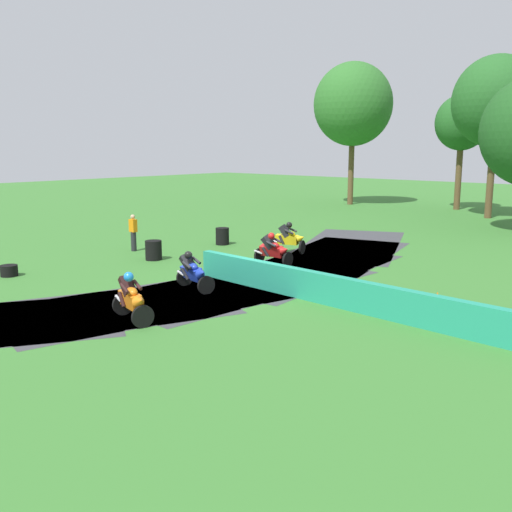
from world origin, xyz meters
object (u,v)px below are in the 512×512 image
(traffic_cone, at_px, (437,299))
(motorcycle_trailing_red, at_px, (273,249))
(motorcycle_fourth_yellow, at_px, (288,238))
(track_marshal, at_px, (133,233))
(tire_stack_mid_b, at_px, (222,236))
(tire_stack_near, at_px, (9,271))
(motorcycle_lead_orange, at_px, (131,298))
(motorcycle_chase_blue, at_px, (193,271))
(tire_stack_mid_a, at_px, (154,250))

(traffic_cone, bearing_deg, motorcycle_trailing_red, 169.58)
(motorcycle_fourth_yellow, relative_size, track_marshal, 1.05)
(motorcycle_fourth_yellow, relative_size, tire_stack_mid_b, 2.13)
(traffic_cone, bearing_deg, tire_stack_near, -154.13)
(motorcycle_fourth_yellow, xyz_separation_m, traffic_cone, (8.56, -3.82, -0.44))
(motorcycle_fourth_yellow, distance_m, tire_stack_mid_b, 3.74)
(motorcycle_lead_orange, height_order, track_marshal, track_marshal)
(motorcycle_lead_orange, relative_size, motorcycle_chase_blue, 1.00)
(motorcycle_chase_blue, relative_size, traffic_cone, 3.86)
(motorcycle_lead_orange, bearing_deg, track_marshal, 143.11)
(motorcycle_fourth_yellow, xyz_separation_m, tire_stack_near, (-4.67, -10.23, -0.46))
(motorcycle_lead_orange, distance_m, motorcycle_trailing_red, 8.42)
(motorcycle_chase_blue, height_order, tire_stack_near, motorcycle_chase_blue)
(motorcycle_lead_orange, height_order, motorcycle_chase_blue, motorcycle_lead_orange)
(motorcycle_chase_blue, bearing_deg, motorcycle_trailing_red, 97.81)
(track_marshal, bearing_deg, motorcycle_fourth_yellow, 37.22)
(motorcycle_trailing_red, bearing_deg, track_marshal, -165.74)
(motorcycle_trailing_red, height_order, tire_stack_mid_b, motorcycle_trailing_red)
(motorcycle_lead_orange, xyz_separation_m, motorcycle_trailing_red, (-1.98, 8.18, -0.03))
(motorcycle_lead_orange, height_order, tire_stack_near, motorcycle_lead_orange)
(track_marshal, xyz_separation_m, traffic_cone, (14.03, 0.34, -0.60))
(motorcycle_chase_blue, distance_m, traffic_cone, 7.55)
(motorcycle_chase_blue, xyz_separation_m, traffic_cone, (6.71, 3.45, -0.41))
(motorcycle_chase_blue, height_order, motorcycle_trailing_red, motorcycle_chase_blue)
(tire_stack_near, bearing_deg, tire_stack_mid_b, 84.53)
(motorcycle_fourth_yellow, bearing_deg, tire_stack_mid_a, -123.17)
(tire_stack_near, relative_size, tire_stack_mid_a, 0.76)
(traffic_cone, bearing_deg, motorcycle_fourth_yellow, 155.95)
(motorcycle_trailing_red, xyz_separation_m, motorcycle_fourth_yellow, (-1.19, 2.46, 0.03))
(tire_stack_mid_a, bearing_deg, motorcycle_chase_blue, -25.50)
(tire_stack_near, bearing_deg, motorcycle_trailing_red, 52.98)
(motorcycle_lead_orange, xyz_separation_m, motorcycle_fourth_yellow, (-3.17, 10.65, -0.00))
(tire_stack_mid_b, xyz_separation_m, traffic_cone, (12.28, -3.48, -0.18))
(motorcycle_chase_blue, distance_m, motorcycle_trailing_red, 4.85)
(tire_stack_mid_b, height_order, traffic_cone, tire_stack_mid_b)
(motorcycle_fourth_yellow, height_order, track_marshal, track_marshal)
(motorcycle_lead_orange, bearing_deg, tire_stack_near, 176.98)
(motorcycle_fourth_yellow, height_order, tire_stack_mid_a, motorcycle_fourth_yellow)
(motorcycle_trailing_red, height_order, tire_stack_near, motorcycle_trailing_red)
(tire_stack_near, distance_m, tire_stack_mid_b, 9.94)
(traffic_cone, bearing_deg, tire_stack_mid_a, -174.89)
(tire_stack_mid_b, distance_m, traffic_cone, 12.76)
(track_marshal, distance_m, traffic_cone, 14.05)
(motorcycle_lead_orange, bearing_deg, tire_stack_mid_b, 123.74)
(tire_stack_mid_a, height_order, track_marshal, track_marshal)
(motorcycle_chase_blue, relative_size, tire_stack_mid_a, 2.12)
(tire_stack_near, bearing_deg, motorcycle_fourth_yellow, 65.49)
(tire_stack_mid_a, bearing_deg, tire_stack_near, -105.46)
(motorcycle_trailing_red, relative_size, tire_stack_mid_a, 2.10)
(tire_stack_mid_b, height_order, track_marshal, track_marshal)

